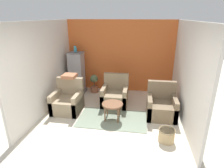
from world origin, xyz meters
TOP-DOWN VIEW (x-y plane):
  - ground_plane at (0.00, 0.00)m, footprint 20.00×20.00m
  - wall_back_accent at (0.00, 3.76)m, footprint 3.94×0.06m
  - wall_left at (-1.94, 1.87)m, footprint 0.06×3.73m
  - wall_right at (1.94, 1.87)m, footprint 0.06×3.73m
  - area_rug at (0.07, 1.51)m, footprint 1.87×1.11m
  - coffee_table at (0.07, 1.51)m, footprint 0.56×0.56m
  - armchair_left at (-1.32, 1.80)m, footprint 0.80×0.81m
  - armchair_right at (1.39, 1.91)m, footprint 0.80×0.81m
  - armchair_middle at (0.00, 2.46)m, footprint 0.80×0.81m
  - birdcage at (-1.50, 3.24)m, footprint 0.55×0.55m
  - parrot at (-1.50, 3.24)m, footprint 0.11×0.19m
  - potted_plant at (-0.90, 3.35)m, footprint 0.30×0.28m
  - wicker_basket at (1.42, 0.76)m, footprint 0.37×0.37m
  - throw_pillow at (-1.32, 2.09)m, footprint 0.39×0.39m

SIDE VIEW (x-z plane):
  - ground_plane at x=0.00m, z-range 0.00..0.00m
  - area_rug at x=0.07m, z-range 0.00..0.01m
  - wicker_basket at x=1.42m, z-range 0.01..0.30m
  - armchair_left at x=-1.32m, z-range -0.18..0.77m
  - armchair_right at x=1.39m, z-range -0.18..0.77m
  - armchair_middle at x=0.00m, z-range -0.18..0.77m
  - potted_plant at x=-0.90m, z-range 0.03..0.70m
  - coffee_table at x=0.07m, z-range 0.18..0.66m
  - birdcage at x=-1.50m, z-range -0.01..1.48m
  - throw_pillow at x=-1.32m, z-range 0.95..1.05m
  - wall_back_accent at x=0.00m, z-range 0.00..2.57m
  - wall_left at x=-1.94m, z-range 0.00..2.57m
  - wall_right at x=1.94m, z-range 0.00..2.57m
  - parrot at x=-1.50m, z-range 1.48..1.71m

